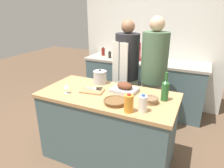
{
  "coord_description": "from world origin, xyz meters",
  "views": [
    {
      "loc": [
        0.94,
        -1.89,
        1.8
      ],
      "look_at": [
        0.0,
        0.12,
        0.96
      ],
      "focal_mm": 32.0,
      "sensor_mm": 36.0,
      "label": 1
    }
  ],
  "objects_px": {
    "stand_mixer": "(135,53)",
    "person_cook_guest": "(153,73)",
    "mixing_bowl": "(151,100)",
    "condiment_bottle_tall": "(110,55)",
    "knife_chef": "(95,88)",
    "condiment_bottle_short": "(121,56)",
    "stock_pot": "(100,77)",
    "wicker_basket": "(115,101)",
    "milk_jug": "(143,104)",
    "condiment_bottle_extra": "(103,52)",
    "roasting_pan": "(125,88)",
    "wine_glass_left": "(67,86)",
    "cutting_board": "(92,91)",
    "person_cook_aproned": "(127,71)",
    "juice_jug": "(129,103)",
    "knife_paring": "(96,89)",
    "wine_bottle_green": "(165,89)"
  },
  "relations": [
    {
      "from": "condiment_bottle_short",
      "to": "stand_mixer",
      "type": "bearing_deg",
      "value": 17.0
    },
    {
      "from": "knife_chef",
      "to": "condiment_bottle_short",
      "type": "bearing_deg",
      "value": 98.87
    },
    {
      "from": "roasting_pan",
      "to": "wicker_basket",
      "type": "distance_m",
      "value": 0.33
    },
    {
      "from": "wicker_basket",
      "to": "condiment_bottle_tall",
      "type": "xyz_separation_m",
      "value": [
        -0.82,
        1.57,
        0.09
      ]
    },
    {
      "from": "milk_jug",
      "to": "juice_jug",
      "type": "bearing_deg",
      "value": -153.33
    },
    {
      "from": "mixing_bowl",
      "to": "condiment_bottle_tall",
      "type": "xyz_separation_m",
      "value": [
        -1.15,
        1.4,
        0.08
      ]
    },
    {
      "from": "milk_jug",
      "to": "knife_chef",
      "type": "bearing_deg",
      "value": 157.61
    },
    {
      "from": "mixing_bowl",
      "to": "person_cook_aproned",
      "type": "bearing_deg",
      "value": 125.2
    },
    {
      "from": "stand_mixer",
      "to": "knife_paring",
      "type": "bearing_deg",
      "value": -90.35
    },
    {
      "from": "knife_chef",
      "to": "stand_mixer",
      "type": "bearing_deg",
      "value": 88.49
    },
    {
      "from": "wine_bottle_green",
      "to": "person_cook_aproned",
      "type": "relative_size",
      "value": 0.19
    },
    {
      "from": "mixing_bowl",
      "to": "condiment_bottle_short",
      "type": "xyz_separation_m",
      "value": [
        -0.91,
        1.37,
        0.08
      ]
    },
    {
      "from": "stock_pot",
      "to": "stand_mixer",
      "type": "bearing_deg",
      "value": 85.82
    },
    {
      "from": "milk_jug",
      "to": "condiment_bottle_extra",
      "type": "distance_m",
      "value": 2.21
    },
    {
      "from": "mixing_bowl",
      "to": "person_cook_aproned",
      "type": "xyz_separation_m",
      "value": [
        -0.6,
        0.85,
        0.0
      ]
    },
    {
      "from": "roasting_pan",
      "to": "condiment_bottle_short",
      "type": "distance_m",
      "value": 1.34
    },
    {
      "from": "wine_glass_left",
      "to": "condiment_bottle_extra",
      "type": "xyz_separation_m",
      "value": [
        -0.42,
        1.71,
        0.05
      ]
    },
    {
      "from": "stand_mixer",
      "to": "knife_chef",
      "type": "bearing_deg",
      "value": -91.51
    },
    {
      "from": "knife_chef",
      "to": "condiment_bottle_tall",
      "type": "bearing_deg",
      "value": 108.27
    },
    {
      "from": "stock_pot",
      "to": "wicker_basket",
      "type": "bearing_deg",
      "value": -47.4
    },
    {
      "from": "condiment_bottle_short",
      "to": "roasting_pan",
      "type": "bearing_deg",
      "value": -65.46
    },
    {
      "from": "cutting_board",
      "to": "mixing_bowl",
      "type": "bearing_deg",
      "value": 0.03
    },
    {
      "from": "juice_jug",
      "to": "condiment_bottle_tall",
      "type": "xyz_separation_m",
      "value": [
        -1.0,
        1.68,
        0.03
      ]
    },
    {
      "from": "cutting_board",
      "to": "juice_jug",
      "type": "xyz_separation_m",
      "value": [
        0.56,
        -0.27,
        0.08
      ]
    },
    {
      "from": "condiment_bottle_extra",
      "to": "person_cook_aproned",
      "type": "relative_size",
      "value": 0.1
    },
    {
      "from": "cutting_board",
      "to": "juice_jug",
      "type": "distance_m",
      "value": 0.63
    },
    {
      "from": "juice_jug",
      "to": "knife_paring",
      "type": "bearing_deg",
      "value": 149.78
    },
    {
      "from": "person_cook_aproned",
      "to": "stand_mixer",
      "type": "bearing_deg",
      "value": 114.35
    },
    {
      "from": "cutting_board",
      "to": "juice_jug",
      "type": "bearing_deg",
      "value": -25.98
    },
    {
      "from": "stock_pot",
      "to": "wine_bottle_green",
      "type": "xyz_separation_m",
      "value": [
        0.87,
        -0.17,
        0.04
      ]
    },
    {
      "from": "knife_chef",
      "to": "knife_paring",
      "type": "distance_m",
      "value": 0.04
    },
    {
      "from": "knife_chef",
      "to": "stand_mixer",
      "type": "xyz_separation_m",
      "value": [
        0.04,
        1.38,
        0.17
      ]
    },
    {
      "from": "roasting_pan",
      "to": "person_cook_guest",
      "type": "bearing_deg",
      "value": 74.48
    },
    {
      "from": "condiment_bottle_short",
      "to": "mixing_bowl",
      "type": "bearing_deg",
      "value": -56.4
    },
    {
      "from": "wine_glass_left",
      "to": "stand_mixer",
      "type": "relative_size",
      "value": 0.37
    },
    {
      "from": "knife_chef",
      "to": "person_cook_guest",
      "type": "bearing_deg",
      "value": 54.07
    },
    {
      "from": "cutting_board",
      "to": "wine_bottle_green",
      "type": "relative_size",
      "value": 0.92
    },
    {
      "from": "roasting_pan",
      "to": "condiment_bottle_extra",
      "type": "xyz_separation_m",
      "value": [
        -1.01,
        1.39,
        0.08
      ]
    },
    {
      "from": "condiment_bottle_tall",
      "to": "person_cook_aproned",
      "type": "relative_size",
      "value": 0.08
    },
    {
      "from": "condiment_bottle_tall",
      "to": "mixing_bowl",
      "type": "bearing_deg",
      "value": -50.68
    },
    {
      "from": "juice_jug",
      "to": "condiment_bottle_extra",
      "type": "xyz_separation_m",
      "value": [
        -1.22,
        1.82,
        0.04
      ]
    },
    {
      "from": "stand_mixer",
      "to": "condiment_bottle_extra",
      "type": "distance_m",
      "value": 0.7
    },
    {
      "from": "wicker_basket",
      "to": "person_cook_aproned",
      "type": "distance_m",
      "value": 1.05
    },
    {
      "from": "stand_mixer",
      "to": "person_cook_guest",
      "type": "distance_m",
      "value": 0.82
    },
    {
      "from": "condiment_bottle_tall",
      "to": "condiment_bottle_short",
      "type": "xyz_separation_m",
      "value": [
        0.24,
        -0.03,
        0.0
      ]
    },
    {
      "from": "cutting_board",
      "to": "stock_pot",
      "type": "relative_size",
      "value": 1.52
    },
    {
      "from": "roasting_pan",
      "to": "person_cook_aproned",
      "type": "bearing_deg",
      "value": 109.23
    },
    {
      "from": "condiment_bottle_extra",
      "to": "stand_mixer",
      "type": "bearing_deg",
      "value": -8.38
    },
    {
      "from": "condiment_bottle_tall",
      "to": "person_cook_guest",
      "type": "xyz_separation_m",
      "value": [
        0.97,
        -0.6,
        -0.05
      ]
    },
    {
      "from": "stock_pot",
      "to": "juice_jug",
      "type": "bearing_deg",
      "value": -42.76
    }
  ]
}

